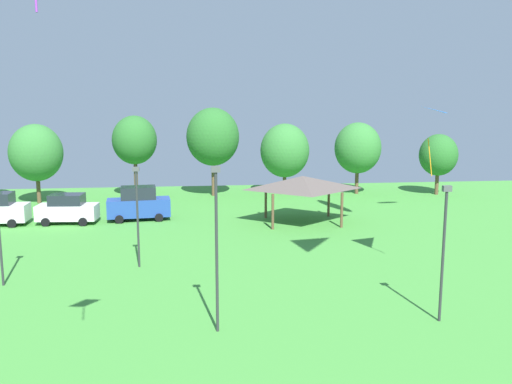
{
  "coord_description": "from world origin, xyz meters",
  "views": [
    {
      "loc": [
        -1.39,
        1.25,
        9.26
      ],
      "look_at": [
        0.06,
        14.35,
        7.02
      ],
      "focal_mm": 38.0,
      "sensor_mm": 36.0,
      "label": 1
    }
  ],
  "objects_px": {
    "kite_flying_5": "(419,122)",
    "parked_car_third_from_left": "(139,204)",
    "treeline_tree_5": "(358,148)",
    "treeline_tree_2": "(135,140)",
    "light_post_1": "(137,211)",
    "treeline_tree_1": "(36,153)",
    "treeline_tree_4": "(285,151)",
    "light_post_3": "(217,241)",
    "treeline_tree_6": "(438,155)",
    "parked_car_second_from_left": "(67,209)",
    "light_post_0": "(444,246)",
    "park_pavilion": "(303,183)",
    "treeline_tree_3": "(213,137)"
  },
  "relations": [
    {
      "from": "park_pavilion",
      "to": "treeline_tree_1",
      "type": "distance_m",
      "value": 24.63
    },
    {
      "from": "light_post_0",
      "to": "treeline_tree_4",
      "type": "height_order",
      "value": "treeline_tree_4"
    },
    {
      "from": "parked_car_second_from_left",
      "to": "light_post_0",
      "type": "height_order",
      "value": "light_post_0"
    },
    {
      "from": "kite_flying_5",
      "to": "light_post_1",
      "type": "relative_size",
      "value": 0.55
    },
    {
      "from": "treeline_tree_5",
      "to": "treeline_tree_2",
      "type": "bearing_deg",
      "value": 179.15
    },
    {
      "from": "parked_car_third_from_left",
      "to": "treeline_tree_2",
      "type": "xyz_separation_m",
      "value": [
        -1.28,
        10.27,
        4.21
      ]
    },
    {
      "from": "kite_flying_5",
      "to": "treeline_tree_4",
      "type": "height_order",
      "value": "kite_flying_5"
    },
    {
      "from": "parked_car_second_from_left",
      "to": "light_post_1",
      "type": "xyz_separation_m",
      "value": [
        6.49,
        -11.65,
        2.1
      ]
    },
    {
      "from": "parked_car_third_from_left",
      "to": "light_post_1",
      "type": "xyz_separation_m",
      "value": [
        1.23,
        -12.28,
        1.94
      ]
    },
    {
      "from": "kite_flying_5",
      "to": "parked_car_third_from_left",
      "type": "xyz_separation_m",
      "value": [
        -15.89,
        15.34,
        -6.89
      ]
    },
    {
      "from": "kite_flying_5",
      "to": "park_pavilion",
      "type": "bearing_deg",
      "value": 104.48
    },
    {
      "from": "parked_car_second_from_left",
      "to": "treeline_tree_5",
      "type": "distance_m",
      "value": 28.0
    },
    {
      "from": "treeline_tree_1",
      "to": "parked_car_third_from_left",
      "type": "bearing_deg",
      "value": -39.95
    },
    {
      "from": "treeline_tree_4",
      "to": "light_post_1",
      "type": "bearing_deg",
      "value": -117.67
    },
    {
      "from": "parked_car_third_from_left",
      "to": "treeline_tree_6",
      "type": "relative_size",
      "value": 0.83
    },
    {
      "from": "parked_car_third_from_left",
      "to": "light_post_1",
      "type": "distance_m",
      "value": 12.49
    },
    {
      "from": "treeline_tree_1",
      "to": "treeline_tree_2",
      "type": "distance_m",
      "value": 8.79
    },
    {
      "from": "parked_car_second_from_left",
      "to": "treeline_tree_3",
      "type": "xyz_separation_m",
      "value": [
        11.4,
        10.95,
        4.63
      ]
    },
    {
      "from": "treeline_tree_5",
      "to": "treeline_tree_1",
      "type": "bearing_deg",
      "value": -176.64
    },
    {
      "from": "light_post_3",
      "to": "treeline_tree_1",
      "type": "xyz_separation_m",
      "value": [
        -15.03,
        29.54,
        0.81
      ]
    },
    {
      "from": "light_post_3",
      "to": "treeline_tree_6",
      "type": "distance_m",
      "value": 37.7
    },
    {
      "from": "treeline_tree_4",
      "to": "light_post_3",
      "type": "bearing_deg",
      "value": -104.0
    },
    {
      "from": "light_post_3",
      "to": "treeline_tree_2",
      "type": "height_order",
      "value": "treeline_tree_2"
    },
    {
      "from": "light_post_0",
      "to": "light_post_3",
      "type": "distance_m",
      "value": 9.42
    },
    {
      "from": "parked_car_third_from_left",
      "to": "light_post_1",
      "type": "height_order",
      "value": "light_post_1"
    },
    {
      "from": "treeline_tree_4",
      "to": "treeline_tree_6",
      "type": "bearing_deg",
      "value": -7.83
    },
    {
      "from": "treeline_tree_1",
      "to": "light_post_3",
      "type": "bearing_deg",
      "value": -63.04
    },
    {
      "from": "treeline_tree_1",
      "to": "treeline_tree_3",
      "type": "relative_size",
      "value": 0.84
    },
    {
      "from": "light_post_0",
      "to": "light_post_1",
      "type": "bearing_deg",
      "value": 145.91
    },
    {
      "from": "light_post_0",
      "to": "treeline_tree_5",
      "type": "distance_m",
      "value": 31.87
    },
    {
      "from": "parked_car_second_from_left",
      "to": "light_post_0",
      "type": "relative_size",
      "value": 0.78
    },
    {
      "from": "treeline_tree_6",
      "to": "light_post_0",
      "type": "bearing_deg",
      "value": -114.31
    },
    {
      "from": "parked_car_third_from_left",
      "to": "park_pavilion",
      "type": "relative_size",
      "value": 0.75
    },
    {
      "from": "treeline_tree_1",
      "to": "treeline_tree_4",
      "type": "height_order",
      "value": "treeline_tree_1"
    },
    {
      "from": "park_pavilion",
      "to": "treeline_tree_6",
      "type": "bearing_deg",
      "value": 34.55
    },
    {
      "from": "treeline_tree_4",
      "to": "treeline_tree_6",
      "type": "xyz_separation_m",
      "value": [
        14.95,
        -2.06,
        -0.4
      ]
    },
    {
      "from": "treeline_tree_4",
      "to": "treeline_tree_6",
      "type": "relative_size",
      "value": 1.17
    },
    {
      "from": "kite_flying_5",
      "to": "treeline_tree_3",
      "type": "bearing_deg",
      "value": 110.78
    },
    {
      "from": "treeline_tree_5",
      "to": "treeline_tree_6",
      "type": "distance_m",
      "value": 7.9
    },
    {
      "from": "park_pavilion",
      "to": "light_post_1",
      "type": "relative_size",
      "value": 1.17
    },
    {
      "from": "light_post_0",
      "to": "parked_car_third_from_left",
      "type": "bearing_deg",
      "value": 124.46
    },
    {
      "from": "parked_car_third_from_left",
      "to": "light_post_0",
      "type": "xyz_separation_m",
      "value": [
        14.66,
        -21.37,
        2.02
      ]
    },
    {
      "from": "light_post_0",
      "to": "treeline_tree_6",
      "type": "relative_size",
      "value": 0.97
    },
    {
      "from": "treeline_tree_5",
      "to": "light_post_3",
      "type": "bearing_deg",
      "value": -115.86
    },
    {
      "from": "light_post_1",
      "to": "treeline_tree_3",
      "type": "xyz_separation_m",
      "value": [
        4.92,
        22.6,
        2.52
      ]
    },
    {
      "from": "parked_car_second_from_left",
      "to": "park_pavilion",
      "type": "bearing_deg",
      "value": -1.08
    },
    {
      "from": "treeline_tree_2",
      "to": "light_post_0",
      "type": "bearing_deg",
      "value": -63.26
    },
    {
      "from": "treeline_tree_1",
      "to": "treeline_tree_3",
      "type": "xyz_separation_m",
      "value": [
        15.91,
        2.15,
        1.16
      ]
    },
    {
      "from": "light_post_0",
      "to": "treeline_tree_6",
      "type": "bearing_deg",
      "value": 65.69
    },
    {
      "from": "parked_car_third_from_left",
      "to": "light_post_1",
      "type": "relative_size",
      "value": 0.88
    }
  ]
}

